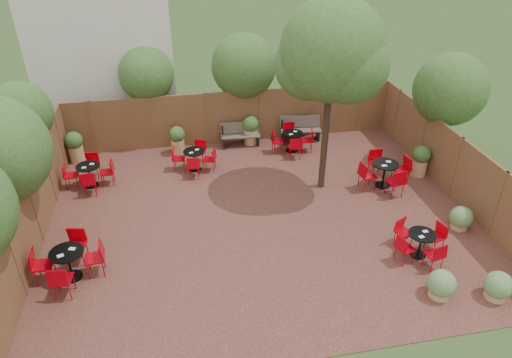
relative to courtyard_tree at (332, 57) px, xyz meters
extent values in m
plane|color=#354F23|center=(-2.23, -1.24, -4.23)|extent=(80.00, 80.00, 0.00)
cube|color=#3E2019|center=(-2.23, -1.24, -4.22)|extent=(12.00, 10.00, 0.02)
cube|color=brown|center=(-2.23, 3.76, -3.23)|extent=(12.00, 0.08, 2.00)
cube|color=brown|center=(-8.23, -1.24, -3.23)|extent=(0.08, 10.00, 2.00)
cube|color=brown|center=(3.77, -1.24, -3.23)|extent=(0.08, 10.00, 2.00)
cube|color=silver|center=(-6.73, 6.76, -0.23)|extent=(5.00, 4.00, 8.00)
sphere|color=#2D551B|center=(-8.83, 1.76, -1.68)|extent=(1.83, 1.83, 1.83)
sphere|color=#2D551B|center=(-5.23, 4.46, -1.64)|extent=(1.95, 1.95, 1.95)
sphere|color=#2D551B|center=(-1.73, 4.36, -1.52)|extent=(2.37, 2.37, 2.37)
sphere|color=#2D551B|center=(1.27, 4.56, -1.54)|extent=(2.30, 2.30, 2.30)
sphere|color=#2D551B|center=(4.37, 0.76, -1.53)|extent=(2.34, 2.34, 2.34)
cylinder|color=black|center=(0.01, 0.01, -1.90)|extent=(0.21, 0.21, 4.62)
sphere|color=#2D551B|center=(0.01, 0.01, 0.18)|extent=(2.89, 2.89, 2.89)
sphere|color=#2D551B|center=(-0.49, 0.41, -0.33)|extent=(2.02, 2.02, 2.02)
sphere|color=#2D551B|center=(0.41, -0.39, -0.14)|extent=(2.11, 2.11, 2.11)
cube|color=brown|center=(-2.06, 3.31, -3.80)|extent=(1.45, 0.52, 0.05)
cube|color=brown|center=(-2.06, 3.50, -3.54)|extent=(1.43, 0.19, 0.43)
cube|color=black|center=(-2.71, 3.31, -4.02)|extent=(0.08, 0.43, 0.38)
cube|color=black|center=(-1.41, 3.31, -4.02)|extent=(0.08, 0.43, 0.38)
cube|color=brown|center=(0.24, 3.31, -3.77)|extent=(1.57, 0.66, 0.05)
cube|color=brown|center=(0.24, 3.51, -3.50)|extent=(1.52, 0.32, 0.46)
cube|color=black|center=(-0.45, 3.31, -4.01)|extent=(0.12, 0.46, 0.41)
cube|color=black|center=(0.93, 3.31, -4.01)|extent=(0.12, 0.46, 0.41)
cylinder|color=black|center=(1.45, -3.69, -4.19)|extent=(0.41, 0.41, 0.03)
cylinder|color=black|center=(1.45, -3.69, -3.87)|extent=(0.05, 0.05, 0.65)
cylinder|color=black|center=(1.45, -3.69, -3.53)|extent=(0.70, 0.70, 0.03)
cube|color=white|center=(1.56, -3.61, -3.51)|extent=(0.15, 0.13, 0.01)
cube|color=white|center=(1.36, -3.80, -3.51)|extent=(0.15, 0.13, 0.01)
cylinder|color=black|center=(-7.23, -2.85, -4.19)|extent=(0.47, 0.47, 0.03)
cylinder|color=black|center=(-7.23, -2.85, -3.81)|extent=(0.05, 0.05, 0.75)
cylinder|color=black|center=(-7.23, -2.85, -3.43)|extent=(0.81, 0.81, 0.03)
cube|color=white|center=(-7.10, -2.76, -3.41)|extent=(0.15, 0.11, 0.02)
cube|color=white|center=(-7.34, -2.98, -3.41)|extent=(0.15, 0.11, 0.02)
cylinder|color=black|center=(1.96, -0.32, -4.19)|extent=(0.48, 0.48, 0.03)
cylinder|color=black|center=(1.96, -0.32, -3.81)|extent=(0.05, 0.05, 0.76)
cylinder|color=black|center=(1.96, -0.32, -3.41)|extent=(0.83, 0.83, 0.03)
cube|color=white|center=(2.09, -0.24, -3.39)|extent=(0.16, 0.11, 0.02)
cube|color=white|center=(1.85, -0.46, -3.39)|extent=(0.16, 0.11, 0.02)
cylinder|color=black|center=(-3.88, 1.86, -4.19)|extent=(0.41, 0.41, 0.03)
cylinder|color=black|center=(-3.88, 1.86, -3.86)|extent=(0.05, 0.05, 0.66)
cylinder|color=black|center=(-3.88, 1.86, -3.52)|extent=(0.71, 0.71, 0.03)
cube|color=white|center=(-3.76, 1.94, -3.50)|extent=(0.15, 0.12, 0.01)
cube|color=white|center=(-3.97, 1.75, -3.50)|extent=(0.15, 0.12, 0.01)
cylinder|color=black|center=(-7.23, 1.45, -4.19)|extent=(0.43, 0.43, 0.03)
cylinder|color=black|center=(-7.23, 1.45, -3.84)|extent=(0.05, 0.05, 0.69)
cylinder|color=black|center=(-7.23, 1.45, -3.49)|extent=(0.75, 0.75, 0.03)
cube|color=white|center=(-7.11, 1.53, -3.47)|extent=(0.14, 0.10, 0.01)
cube|color=white|center=(-7.33, 1.33, -3.47)|extent=(0.14, 0.10, 0.01)
cylinder|color=black|center=(-0.29, 2.56, -4.19)|extent=(0.43, 0.43, 0.03)
cylinder|color=black|center=(-0.29, 2.56, -3.85)|extent=(0.05, 0.05, 0.68)
cylinder|color=black|center=(-0.29, 2.56, -3.50)|extent=(0.74, 0.74, 0.03)
cube|color=white|center=(-0.17, 2.63, -3.48)|extent=(0.14, 0.11, 0.01)
cube|color=white|center=(-0.38, 2.44, -3.48)|extent=(0.14, 0.11, 0.01)
cylinder|color=tan|center=(-4.37, 3.18, -3.94)|extent=(0.47, 0.47, 0.54)
sphere|color=#2D551B|center=(-4.37, 3.18, -3.46)|extent=(0.56, 0.56, 0.56)
cylinder|color=tan|center=(-1.66, 3.46, -3.93)|extent=(0.49, 0.49, 0.57)
sphere|color=#2D551B|center=(-1.66, 3.46, -3.42)|extent=(0.59, 0.59, 0.59)
cylinder|color=tan|center=(-7.88, 3.24, -3.92)|extent=(0.50, 0.50, 0.58)
sphere|color=#2D551B|center=(-7.88, 3.24, -3.40)|extent=(0.61, 0.61, 0.61)
cylinder|color=tan|center=(3.42, 0.10, -3.93)|extent=(0.48, 0.48, 0.55)
sphere|color=#2D551B|center=(3.42, 0.10, -3.44)|extent=(0.57, 0.57, 0.57)
cylinder|color=tan|center=(2.48, -5.40, -4.10)|extent=(0.47, 0.47, 0.22)
sphere|color=#577C40|center=(2.48, -5.40, -3.83)|extent=(0.65, 0.65, 0.65)
cylinder|color=tan|center=(1.23, -5.10, -4.10)|extent=(0.48, 0.48, 0.22)
sphere|color=#577C40|center=(1.23, -5.10, -3.83)|extent=(0.65, 0.65, 0.65)
cylinder|color=tan|center=(3.13, -2.83, -4.10)|extent=(0.46, 0.46, 0.21)
sphere|color=#577C40|center=(3.13, -2.83, -3.85)|extent=(0.62, 0.62, 0.62)
camera|label=1|loc=(-4.43, -11.97, 3.72)|focal=32.53mm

